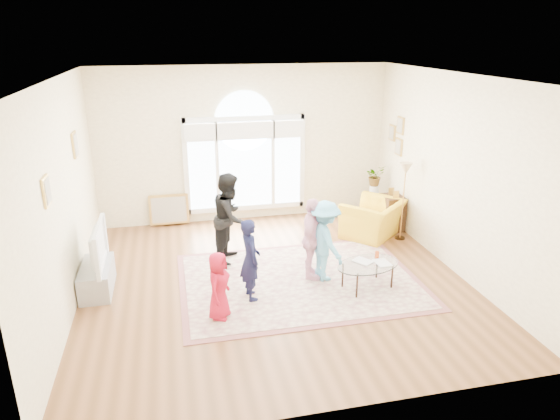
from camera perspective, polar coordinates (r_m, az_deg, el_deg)
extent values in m
plane|color=brown|center=(8.13, -0.54, -8.11)|extent=(6.00, 6.00, 0.00)
plane|color=#FFF3C6|center=(10.38, -4.07, 7.44)|extent=(6.00, 0.00, 6.00)
plane|color=#FFF3C6|center=(4.83, 6.95, -7.40)|extent=(6.00, 0.00, 6.00)
plane|color=#FFF3C6|center=(7.52, -23.54, 1.08)|extent=(0.00, 6.00, 6.00)
plane|color=#FFF3C6|center=(8.63, 19.34, 3.86)|extent=(0.00, 6.00, 6.00)
plane|color=white|center=(7.22, -0.62, 15.00)|extent=(6.00, 6.00, 0.00)
cube|color=white|center=(10.71, -3.86, 0.32)|extent=(2.50, 0.08, 0.10)
cube|color=white|center=(10.24, -4.10, 10.40)|extent=(2.50, 0.08, 0.10)
cube|color=white|center=(10.33, -10.70, 4.80)|extent=(0.10, 0.08, 2.00)
cube|color=white|center=(10.68, 2.53, 5.61)|extent=(0.10, 0.08, 2.00)
cube|color=#C6E2FF|center=(10.34, -8.90, 4.93)|extent=(0.55, 0.02, 1.80)
cube|color=#C6E2FF|center=(10.60, 0.83, 5.52)|extent=(0.55, 0.02, 1.80)
cube|color=#C6E2FF|center=(10.43, -3.98, 5.25)|extent=(1.10, 0.02, 1.80)
cylinder|color=#C6E2FF|center=(10.25, -4.10, 10.13)|extent=(1.20, 0.02, 1.20)
cube|color=white|center=(10.36, -7.18, 5.03)|extent=(0.07, 0.04, 1.80)
cube|color=white|center=(10.52, -0.81, 5.42)|extent=(0.07, 0.04, 1.80)
cube|color=white|center=(10.11, -9.08, 8.76)|extent=(0.65, 0.12, 0.35)
cube|color=white|center=(10.20, -4.00, 9.06)|extent=(1.20, 0.12, 0.35)
cube|color=white|center=(10.37, 0.95, 9.28)|extent=(0.65, 0.12, 0.35)
cube|color=tan|center=(8.63, -22.40, 6.92)|extent=(0.03, 0.34, 0.40)
cube|color=#ADA38E|center=(8.63, -22.29, 6.93)|extent=(0.01, 0.28, 0.34)
cube|color=tan|center=(6.56, -25.15, 1.96)|extent=(0.03, 0.30, 0.36)
cube|color=#ADA38E|center=(6.56, -25.00, 1.98)|extent=(0.01, 0.24, 0.30)
cube|color=tan|center=(10.28, 13.61, 9.38)|extent=(0.03, 0.28, 0.34)
cube|color=#ADA38E|center=(10.27, 13.52, 9.38)|extent=(0.01, 0.22, 0.28)
cube|color=tan|center=(10.36, 13.42, 7.04)|extent=(0.03, 0.28, 0.34)
cube|color=#ADA38E|center=(10.35, 13.33, 7.04)|extent=(0.01, 0.22, 0.28)
cube|color=tan|center=(10.62, 12.70, 8.62)|extent=(0.03, 0.26, 0.32)
cube|color=#ADA38E|center=(10.62, 12.61, 8.61)|extent=(0.01, 0.20, 0.26)
cube|color=beige|center=(8.12, 2.24, -8.06)|extent=(3.60, 2.60, 0.02)
cube|color=#854D4C|center=(8.12, 2.24, -8.09)|extent=(3.80, 2.80, 0.01)
cube|color=#94979C|center=(8.26, -20.17, -7.32)|extent=(0.45, 1.00, 0.42)
imported|color=black|center=(8.04, -20.62, -3.90)|extent=(0.15, 1.13, 0.65)
cube|color=#698EE0|center=(8.03, -19.98, -3.85)|extent=(0.02, 0.93, 0.53)
ellipsoid|color=silver|center=(7.85, 10.03, -6.14)|extent=(1.18, 0.91, 0.02)
cylinder|color=black|center=(8.26, 11.01, -6.46)|extent=(0.03, 0.03, 0.40)
cylinder|color=black|center=(7.90, 7.17, -7.51)|extent=(0.03, 0.03, 0.40)
cylinder|color=black|center=(8.00, 12.68, -7.49)|extent=(0.03, 0.03, 0.40)
cylinder|color=black|center=(7.63, 8.79, -8.64)|extent=(0.03, 0.03, 0.40)
imported|color=#B2A58C|center=(7.79, 8.99, -6.08)|extent=(0.34, 0.36, 0.03)
imported|color=#B2A58C|center=(7.84, 10.93, -6.06)|extent=(0.24, 0.31, 0.02)
cylinder|color=#C74E1B|center=(8.02, 11.02, -5.07)|extent=(0.07, 0.07, 0.12)
imported|color=yellow|center=(9.88, 10.55, -1.01)|extent=(1.46, 1.45, 0.71)
cube|color=black|center=(10.33, 12.66, -0.29)|extent=(0.40, 0.50, 0.70)
cylinder|color=black|center=(10.00, 13.53, -3.11)|extent=(0.20, 0.20, 0.02)
cylinder|color=#C48F3E|center=(9.77, 13.84, 0.49)|extent=(0.02, 0.02, 1.35)
cone|color=#CCB284|center=(9.57, 14.19, 4.60)|extent=(0.31, 0.31, 0.22)
cylinder|color=white|center=(10.96, 10.62, 1.02)|extent=(0.20, 0.20, 0.70)
imported|color=#33722D|center=(10.79, 10.80, 3.88)|extent=(0.47, 0.44, 0.44)
cube|color=tan|center=(10.63, -12.43, -1.70)|extent=(0.80, 0.14, 0.62)
imported|color=#B3122C|center=(6.97, -7.02, -8.57)|extent=(0.48, 0.56, 0.97)
imported|color=#111433|center=(7.36, -3.42, -5.64)|extent=(0.35, 0.49, 1.25)
imported|color=black|center=(8.58, -5.72, -0.83)|extent=(0.83, 0.92, 1.55)
imported|color=#F6B2CB|center=(7.94, 3.62, -3.33)|extent=(0.62, 0.85, 1.34)
imported|color=#5EB4DE|center=(7.92, 5.16, -3.53)|extent=(0.69, 0.95, 1.31)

